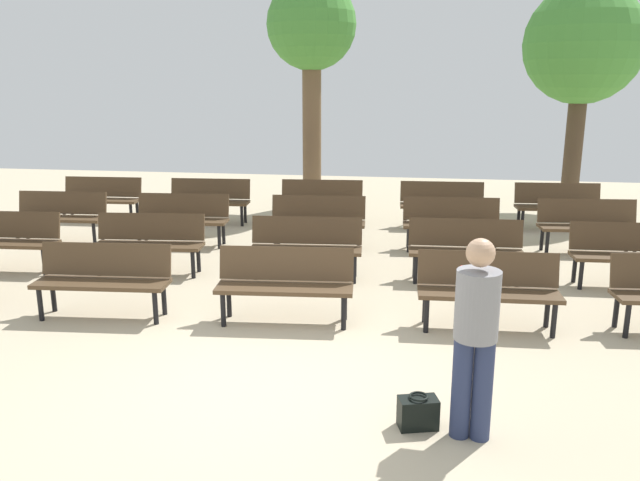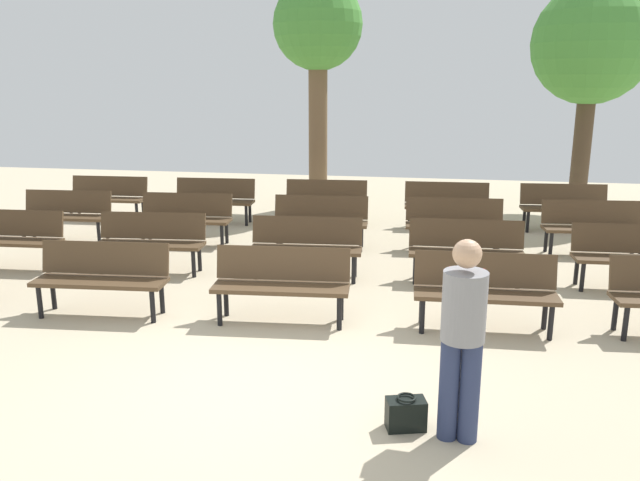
{
  "view_description": "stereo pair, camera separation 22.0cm",
  "coord_description": "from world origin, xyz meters",
  "px_view_note": "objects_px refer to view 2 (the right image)",
  "views": [
    {
      "loc": [
        1.35,
        -5.46,
        2.8
      ],
      "look_at": [
        0.0,
        3.31,
        0.55
      ],
      "focal_mm": 35.77,
      "sensor_mm": 36.0,
      "label": 1
    },
    {
      "loc": [
        1.57,
        -5.42,
        2.8
      ],
      "look_at": [
        0.0,
        3.31,
        0.55
      ],
      "focal_mm": 35.77,
      "sensor_mm": 36.0,
      "label": 2
    }
  ],
  "objects_px": {
    "bench_r3_c4": "(564,204)",
    "tree_0": "(318,33)",
    "bench_r1_c2": "(306,244)",
    "bench_r3_c3": "(447,202)",
    "visitor_with_backpack": "(463,328)",
    "bench_r0_c1": "(102,274)",
    "bench_r1_c4": "(634,253)",
    "bench_r0_c3": "(485,287)",
    "bench_r1_c1": "(151,239)",
    "bench_r0_c2": "(282,280)",
    "bench_r2_c4": "(593,224)",
    "bench_r2_c3": "(454,221)",
    "bench_r2_c1": "(185,215)",
    "bench_r2_c0": "(66,212)",
    "bench_r3_c1": "(214,198)",
    "bench_r2_c2": "(320,218)",
    "tree_1": "(592,46)",
    "handbag": "(406,413)",
    "bench_r3_c0": "(108,195)",
    "bench_r1_c0": "(10,235)",
    "bench_r3_c2": "(326,199)",
    "bench_r1_c3": "(466,247)"
  },
  "relations": [
    {
      "from": "bench_r0_c2",
      "to": "tree_0",
      "type": "bearing_deg",
      "value": 92.4
    },
    {
      "from": "bench_r3_c4",
      "to": "tree_0",
      "type": "relative_size",
      "value": 0.33
    },
    {
      "from": "handbag",
      "to": "bench_r3_c0",
      "type": "bearing_deg",
      "value": 132.09
    },
    {
      "from": "bench_r0_c1",
      "to": "bench_r1_c2",
      "type": "height_order",
      "value": "same"
    },
    {
      "from": "bench_r3_c1",
      "to": "tree_0",
      "type": "height_order",
      "value": "tree_0"
    },
    {
      "from": "bench_r3_c1",
      "to": "bench_r2_c2",
      "type": "bearing_deg",
      "value": -35.9
    },
    {
      "from": "bench_r1_c2",
      "to": "bench_r2_c0",
      "type": "distance_m",
      "value": 4.87
    },
    {
      "from": "bench_r3_c1",
      "to": "bench_r3_c3",
      "type": "xyz_separation_m",
      "value": [
        4.57,
        0.32,
        0.0
      ]
    },
    {
      "from": "bench_r0_c3",
      "to": "bench_r2_c0",
      "type": "relative_size",
      "value": 1.0
    },
    {
      "from": "bench_r2_c3",
      "to": "bench_r3_c4",
      "type": "height_order",
      "value": "same"
    },
    {
      "from": "bench_r0_c3",
      "to": "bench_r1_c2",
      "type": "relative_size",
      "value": 0.99
    },
    {
      "from": "bench_r0_c3",
      "to": "bench_r2_c3",
      "type": "xyz_separation_m",
      "value": [
        -0.26,
        3.48,
        0.0
      ]
    },
    {
      "from": "bench_r1_c0",
      "to": "handbag",
      "type": "xyz_separation_m",
      "value": [
        6.14,
        -3.61,
        -0.37
      ]
    },
    {
      "from": "bench_r0_c1",
      "to": "bench_r1_c4",
      "type": "xyz_separation_m",
      "value": [
        6.64,
        2.18,
        0.0
      ]
    },
    {
      "from": "bench_r2_c2",
      "to": "bench_r3_c0",
      "type": "xyz_separation_m",
      "value": [
        -4.67,
        1.43,
        0.0
      ]
    },
    {
      "from": "bench_r0_c2",
      "to": "bench_r2_c4",
      "type": "height_order",
      "value": "same"
    },
    {
      "from": "bench_r2_c2",
      "to": "bench_r1_c1",
      "type": "bearing_deg",
      "value": -143.88
    },
    {
      "from": "bench_r1_c1",
      "to": "bench_r1_c2",
      "type": "bearing_deg",
      "value": -2.27
    },
    {
      "from": "bench_r0_c3",
      "to": "bench_r3_c1",
      "type": "height_order",
      "value": "same"
    },
    {
      "from": "bench_r2_c0",
      "to": "bench_r3_c2",
      "type": "relative_size",
      "value": 1.0
    },
    {
      "from": "bench_r2_c0",
      "to": "bench_r3_c3",
      "type": "bearing_deg",
      "value": 14.45
    },
    {
      "from": "bench_r1_c2",
      "to": "bench_r3_c3",
      "type": "relative_size",
      "value": 1.01
    },
    {
      "from": "bench_r1_c4",
      "to": "bench_r2_c3",
      "type": "relative_size",
      "value": 1.0
    },
    {
      "from": "bench_r2_c1",
      "to": "bench_r0_c3",
      "type": "bearing_deg",
      "value": -36.79
    },
    {
      "from": "bench_r2_c2",
      "to": "bench_r3_c3",
      "type": "bearing_deg",
      "value": 37.67
    },
    {
      "from": "bench_r1_c4",
      "to": "bench_r2_c1",
      "type": "height_order",
      "value": "same"
    },
    {
      "from": "tree_1",
      "to": "bench_r1_c1",
      "type": "bearing_deg",
      "value": -140.08
    },
    {
      "from": "bench_r0_c1",
      "to": "tree_0",
      "type": "distance_m",
      "value": 8.14
    },
    {
      "from": "bench_r1_c4",
      "to": "tree_1",
      "type": "bearing_deg",
      "value": 83.48
    },
    {
      "from": "bench_r1_c2",
      "to": "tree_1",
      "type": "height_order",
      "value": "tree_1"
    },
    {
      "from": "bench_r2_c0",
      "to": "bench_r2_c4",
      "type": "bearing_deg",
      "value": 0.62
    },
    {
      "from": "bench_r1_c1",
      "to": "visitor_with_backpack",
      "type": "bearing_deg",
      "value": -46.58
    },
    {
      "from": "bench_r2_c2",
      "to": "handbag",
      "type": "xyz_separation_m",
      "value": [
        1.72,
        -5.65,
        -0.37
      ]
    },
    {
      "from": "bench_r2_c2",
      "to": "tree_0",
      "type": "xyz_separation_m",
      "value": [
        -0.72,
        3.72,
        3.27
      ]
    },
    {
      "from": "bench_r3_c3",
      "to": "handbag",
      "type": "height_order",
      "value": "bench_r3_c3"
    },
    {
      "from": "bench_r2_c3",
      "to": "bench_r2_c1",
      "type": "bearing_deg",
      "value": -178.62
    },
    {
      "from": "bench_r1_c0",
      "to": "bench_r2_c4",
      "type": "xyz_separation_m",
      "value": [
        8.88,
        2.39,
        0.0
      ]
    },
    {
      "from": "bench_r0_c1",
      "to": "bench_r2_c0",
      "type": "bearing_deg",
      "value": 122.75
    },
    {
      "from": "bench_r1_c4",
      "to": "bench_r2_c2",
      "type": "height_order",
      "value": "same"
    },
    {
      "from": "bench_r2_c2",
      "to": "bench_r0_c1",
      "type": "bearing_deg",
      "value": -123.06
    },
    {
      "from": "bench_r3_c1",
      "to": "bench_r3_c3",
      "type": "bearing_deg",
      "value": 0.55
    },
    {
      "from": "bench_r1_c2",
      "to": "visitor_with_backpack",
      "type": "height_order",
      "value": "visitor_with_backpack"
    },
    {
      "from": "bench_r3_c1",
      "to": "bench_r3_c3",
      "type": "height_order",
      "value": "same"
    },
    {
      "from": "bench_r1_c2",
      "to": "bench_r2_c2",
      "type": "relative_size",
      "value": 1.0
    },
    {
      "from": "bench_r0_c2",
      "to": "bench_r0_c3",
      "type": "distance_m",
      "value": 2.35
    },
    {
      "from": "bench_r1_c0",
      "to": "bench_r2_c2",
      "type": "height_order",
      "value": "same"
    },
    {
      "from": "bench_r1_c3",
      "to": "bench_r3_c4",
      "type": "xyz_separation_m",
      "value": [
        1.96,
        3.56,
        0.0
      ]
    },
    {
      "from": "bench_r2_c2",
      "to": "bench_r3_c4",
      "type": "bearing_deg",
      "value": 21.71
    },
    {
      "from": "bench_r0_c1",
      "to": "bench_r0_c2",
      "type": "relative_size",
      "value": 1.0
    },
    {
      "from": "bench_r0_c3",
      "to": "bench_r1_c1",
      "type": "xyz_separation_m",
      "value": [
        -4.72,
        1.46,
        0.0
      ]
    }
  ]
}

